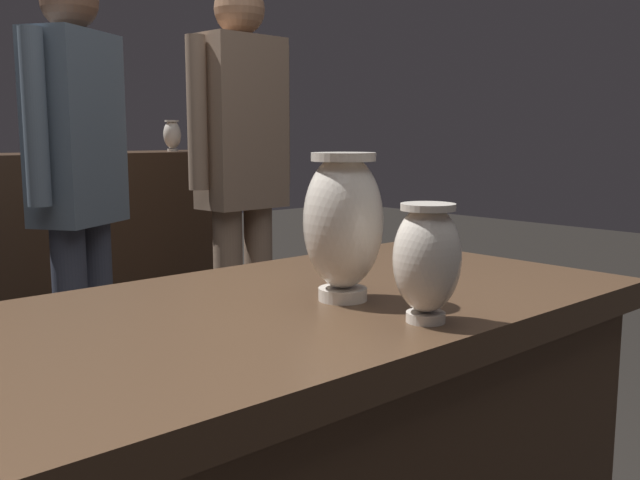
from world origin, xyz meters
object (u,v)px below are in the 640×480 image
Objects in this scene: shelf_vase_far_right at (172,135)px; visitor_near_right at (242,167)px; shelf_vase_right at (62,129)px; vase_tall_behind at (427,259)px; vase_centerpiece at (343,222)px; visitor_center_back at (78,179)px.

shelf_vase_far_right is 0.89m from visitor_near_right.
shelf_vase_right is 0.96m from visitor_near_right.
visitor_near_right is at bearing 62.91° from vase_tall_behind.
vase_centerpiece is 1.63× the size of shelf_vase_far_right.
shelf_vase_far_right is at bearing -168.83° from visitor_center_back.
visitor_near_right is (0.78, 1.53, 0.06)m from vase_tall_behind.
vase_tall_behind is 0.92× the size of shelf_vase_right.
shelf_vase_right is at bearing 79.01° from vase_tall_behind.
visitor_near_right is at bearing 140.09° from visitor_center_back.
visitor_near_right reaches higher than shelf_vase_far_right.
vase_tall_behind is 0.11× the size of visitor_near_right.
shelf_vase_right is (-0.52, 0.04, 0.02)m from shelf_vase_far_right.
shelf_vase_far_right is at bearing 67.42° from vase_tall_behind.
visitor_near_right is (-0.21, -0.85, -0.12)m from shelf_vase_far_right.
shelf_vase_right is 0.89m from visitor_center_back.
visitor_center_back is (0.17, 1.43, -0.00)m from vase_centerpiece.
vase_centerpiece is 2.30m from shelf_vase_right.
vase_tall_behind is at bearing -112.58° from shelf_vase_far_right.
visitor_center_back is at bearing -109.56° from shelf_vase_right.
shelf_vase_far_right is 0.09× the size of visitor_center_back.
visitor_near_right is at bearing -103.73° from shelf_vase_far_right.
visitor_near_right is (0.78, 1.35, 0.02)m from vase_centerpiece.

